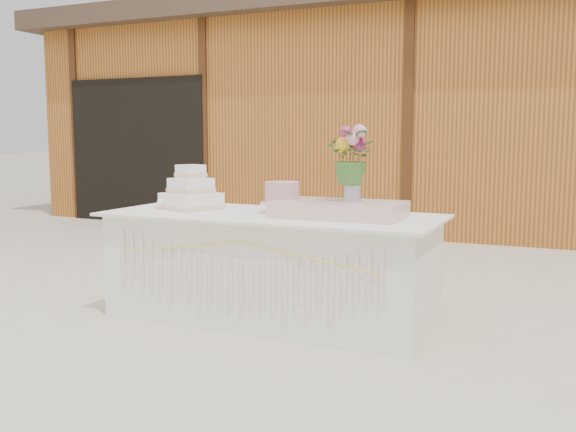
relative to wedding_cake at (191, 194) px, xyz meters
The scene contains 9 objects.
ground 1.11m from the wedding_cake, ahead, with size 80.00×80.00×0.00m, color beige.
barn 6.06m from the wedding_cake, 83.61° to the left, with size 12.60×4.60×3.30m.
cake_table 0.84m from the wedding_cake, ahead, with size 2.40×1.00×0.77m.
wedding_cake is the anchor object (origin of this frame).
pink_cake_stand 0.75m from the wedding_cake, ahead, with size 0.31×0.31×0.23m.
satin_runner 1.19m from the wedding_cake, ahead, with size 0.86×0.50×0.11m, color beige.
flower_vase 1.28m from the wedding_cake, ahead, with size 0.12×0.12×0.16m, color #B2B1B6.
bouquet 1.32m from the wedding_cake, ahead, with size 0.33×0.29×0.37m, color #3B6B2B.
loose_flowers 0.30m from the wedding_cake, 158.78° to the left, with size 0.16×0.38×0.02m, color pink, non-canonical shape.
Camera 1 is at (1.97, -4.08, 1.31)m, focal length 40.00 mm.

